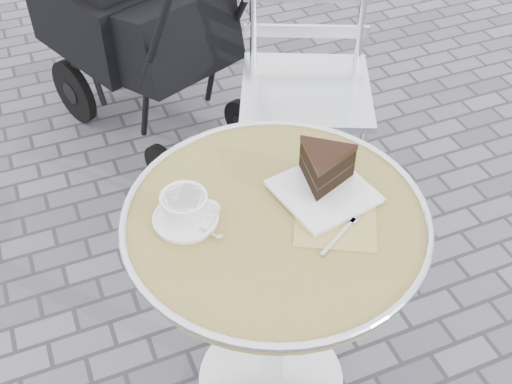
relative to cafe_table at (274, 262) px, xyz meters
name	(u,v)px	position (x,y,z in m)	size (l,w,h in m)	color
ground	(271,382)	(0.00, 0.00, -0.57)	(80.00, 80.00, 0.00)	slate
cafe_table	(274,262)	(0.00, 0.00, 0.00)	(0.72, 0.72, 0.74)	silver
cappuccino_set	(186,210)	(-0.19, 0.06, 0.20)	(0.15, 0.17, 0.08)	white
cake_plate_set	(325,172)	(0.14, 0.04, 0.22)	(0.25, 0.33, 0.11)	tan
bistro_chair	(307,49)	(0.48, 0.81, 0.05)	(0.59, 0.59, 0.99)	silver
baby_stroller	(137,26)	(0.02, 1.43, -0.08)	(0.81, 1.13, 1.08)	black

